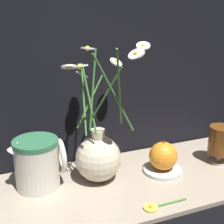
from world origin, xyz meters
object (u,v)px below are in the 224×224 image
Objects in this scene: ceramic_pitcher at (38,161)px; tea_glass at (220,140)px; orange_fruit at (163,156)px; vase_with_flowers at (98,155)px.

ceramic_pitcher is 0.54m from tea_glass.
tea_glass is 1.30× the size of orange_fruit.
vase_with_flowers reaches higher than tea_glass.
vase_with_flowers is 4.21× the size of orange_fruit.
orange_fruit is (0.35, -0.06, -0.02)m from ceramic_pitcher.
vase_with_flowers reaches higher than ceramic_pitcher.
ceramic_pitcher is 1.61× the size of orange_fruit.
vase_with_flowers is 3.23× the size of tea_glass.
vase_with_flowers reaches higher than orange_fruit.
orange_fruit is (-0.19, 0.01, -0.02)m from tea_glass.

